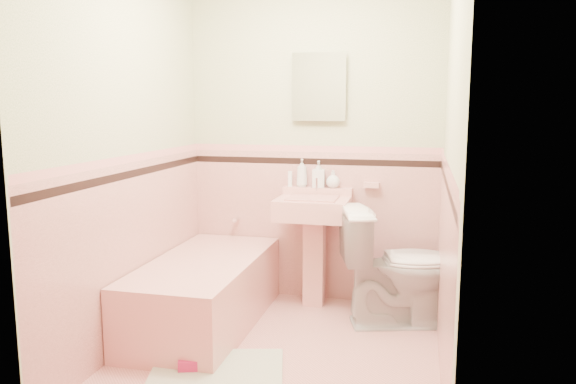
% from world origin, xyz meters
% --- Properties ---
extents(floor, '(2.20, 2.20, 0.00)m').
position_xyz_m(floor, '(0.00, 0.00, 0.00)').
color(floor, '#DF9992').
rests_on(floor, ground).
extents(wall_back, '(2.50, 0.00, 2.50)m').
position_xyz_m(wall_back, '(0.00, 1.10, 1.25)').
color(wall_back, '#F9E7CB').
rests_on(wall_back, ground).
extents(wall_front, '(2.50, 0.00, 2.50)m').
position_xyz_m(wall_front, '(0.00, -1.10, 1.25)').
color(wall_front, '#F9E7CB').
rests_on(wall_front, ground).
extents(wall_left, '(0.00, 2.50, 2.50)m').
position_xyz_m(wall_left, '(-1.00, 0.00, 1.25)').
color(wall_left, '#F9E7CB').
rests_on(wall_left, ground).
extents(wall_right, '(0.00, 2.50, 2.50)m').
position_xyz_m(wall_right, '(1.00, 0.00, 1.25)').
color(wall_right, '#F9E7CB').
rests_on(wall_right, ground).
extents(wainscot_back, '(2.00, 0.00, 2.00)m').
position_xyz_m(wainscot_back, '(0.00, 1.09, 0.60)').
color(wainscot_back, '#E29F97').
rests_on(wainscot_back, ground).
extents(wainscot_front, '(2.00, 0.00, 2.00)m').
position_xyz_m(wainscot_front, '(0.00, -1.09, 0.60)').
color(wainscot_front, '#E29F97').
rests_on(wainscot_front, ground).
extents(wainscot_left, '(0.00, 2.20, 2.20)m').
position_xyz_m(wainscot_left, '(-0.99, 0.00, 0.60)').
color(wainscot_left, '#E29F97').
rests_on(wainscot_left, ground).
extents(wainscot_right, '(0.00, 2.20, 2.20)m').
position_xyz_m(wainscot_right, '(0.99, 0.00, 0.60)').
color(wainscot_right, '#E29F97').
rests_on(wainscot_right, ground).
extents(accent_back, '(2.00, 0.00, 2.00)m').
position_xyz_m(accent_back, '(0.00, 1.08, 1.12)').
color(accent_back, black).
rests_on(accent_back, ground).
extents(accent_front, '(2.00, 0.00, 2.00)m').
position_xyz_m(accent_front, '(0.00, -1.08, 1.12)').
color(accent_front, black).
rests_on(accent_front, ground).
extents(accent_left, '(0.00, 2.20, 2.20)m').
position_xyz_m(accent_left, '(-0.98, 0.00, 1.12)').
color(accent_left, black).
rests_on(accent_left, ground).
extents(accent_right, '(0.00, 2.20, 2.20)m').
position_xyz_m(accent_right, '(0.98, 0.00, 1.12)').
color(accent_right, black).
rests_on(accent_right, ground).
extents(cap_back, '(2.00, 0.00, 2.00)m').
position_xyz_m(cap_back, '(0.00, 1.08, 1.22)').
color(cap_back, pink).
rests_on(cap_back, ground).
extents(cap_front, '(2.00, 0.00, 2.00)m').
position_xyz_m(cap_front, '(0.00, -1.08, 1.22)').
color(cap_front, pink).
rests_on(cap_front, ground).
extents(cap_left, '(0.00, 2.20, 2.20)m').
position_xyz_m(cap_left, '(-0.98, 0.00, 1.22)').
color(cap_left, pink).
rests_on(cap_left, ground).
extents(cap_right, '(0.00, 2.20, 2.20)m').
position_xyz_m(cap_right, '(0.98, 0.00, 1.22)').
color(cap_right, pink).
rests_on(cap_right, ground).
extents(bathtub, '(0.70, 1.50, 0.45)m').
position_xyz_m(bathtub, '(-0.63, 0.33, 0.23)').
color(bathtub, '#DA958E').
rests_on(bathtub, floor).
extents(tub_faucet, '(0.04, 0.12, 0.04)m').
position_xyz_m(tub_faucet, '(-0.63, 1.05, 0.63)').
color(tub_faucet, silver).
rests_on(tub_faucet, wall_back).
extents(sink, '(0.55, 0.48, 0.86)m').
position_xyz_m(sink, '(0.05, 0.86, 0.43)').
color(sink, '#DA958E').
rests_on(sink, floor).
extents(sink_faucet, '(0.02, 0.02, 0.10)m').
position_xyz_m(sink_faucet, '(0.05, 1.00, 0.95)').
color(sink_faucet, silver).
rests_on(sink_faucet, sink).
extents(medicine_cabinet, '(0.37, 0.04, 0.46)m').
position_xyz_m(medicine_cabinet, '(0.05, 1.07, 1.70)').
color(medicine_cabinet, white).
rests_on(medicine_cabinet, wall_back).
extents(soap_dish, '(0.12, 0.07, 0.04)m').
position_xyz_m(soap_dish, '(0.47, 1.06, 0.95)').
color(soap_dish, '#DA958E').
rests_on(soap_dish, wall_back).
extents(soap_bottle_left, '(0.11, 0.11, 0.22)m').
position_xyz_m(soap_bottle_left, '(-0.08, 1.04, 1.03)').
color(soap_bottle_left, '#B2B2B2').
rests_on(soap_bottle_left, sink).
extents(soap_bottle_mid, '(0.10, 0.11, 0.21)m').
position_xyz_m(soap_bottle_mid, '(0.06, 1.04, 1.03)').
color(soap_bottle_mid, '#B2B2B2').
rests_on(soap_bottle_mid, sink).
extents(soap_bottle_right, '(0.13, 0.13, 0.14)m').
position_xyz_m(soap_bottle_right, '(0.17, 1.04, 0.99)').
color(soap_bottle_right, '#B2B2B2').
rests_on(soap_bottle_right, sink).
extents(tube, '(0.04, 0.04, 0.12)m').
position_xyz_m(tube, '(-0.17, 1.04, 0.98)').
color(tube, white).
rests_on(tube, sink).
extents(toilet, '(0.94, 0.69, 0.85)m').
position_xyz_m(toilet, '(0.72, 0.68, 0.43)').
color(toilet, white).
rests_on(toilet, floor).
extents(bucket, '(0.30, 0.30, 0.24)m').
position_xyz_m(bucket, '(0.53, 0.99, 0.12)').
color(bucket, '#171C99').
rests_on(bucket, floor).
extents(bath_mat, '(0.86, 0.68, 0.03)m').
position_xyz_m(bath_mat, '(-0.28, -0.34, 0.02)').
color(bath_mat, '#9FAC90').
rests_on(bath_mat, floor).
extents(shoe, '(0.17, 0.12, 0.06)m').
position_xyz_m(shoe, '(-0.42, -0.40, 0.06)').
color(shoe, '#BF1E59').
rests_on(shoe, bath_mat).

